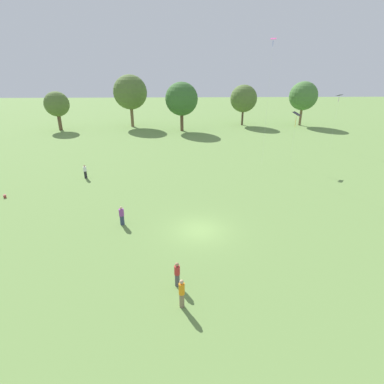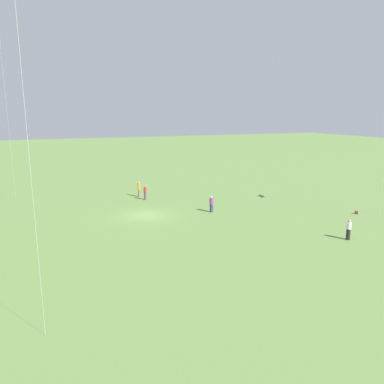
{
  "view_description": "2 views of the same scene",
  "coord_description": "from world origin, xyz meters",
  "px_view_note": "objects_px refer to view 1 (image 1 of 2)",
  "views": [
    {
      "loc": [
        -1.4,
        -21.8,
        12.58
      ],
      "look_at": [
        -0.52,
        3.0,
        2.22
      ],
      "focal_mm": 28.0,
      "sensor_mm": 36.0,
      "label": 1
    },
    {
      "loc": [
        9.41,
        35.07,
        10.1
      ],
      "look_at": [
        -4.62,
        0.83,
        2.2
      ],
      "focal_mm": 35.0,
      "sensor_mm": 36.0,
      "label": 2
    }
  ],
  "objects_px": {
    "person_0": "(177,274)",
    "kite_4": "(296,115)",
    "kite_2": "(272,50)",
    "person_3": "(182,293)",
    "kite_3": "(339,97)",
    "person_2": "(122,216)",
    "picnic_bag_0": "(5,196)",
    "person_1": "(85,172)"
  },
  "relations": [
    {
      "from": "picnic_bag_0",
      "to": "kite_2",
      "type": "bearing_deg",
      "value": 19.61
    },
    {
      "from": "person_2",
      "to": "kite_3",
      "type": "height_order",
      "value": "kite_3"
    },
    {
      "from": "picnic_bag_0",
      "to": "person_3",
      "type": "bearing_deg",
      "value": -41.09
    },
    {
      "from": "person_0",
      "to": "person_2",
      "type": "xyz_separation_m",
      "value": [
        -4.84,
        8.04,
        -0.02
      ]
    },
    {
      "from": "person_2",
      "to": "picnic_bag_0",
      "type": "bearing_deg",
      "value": -68.36
    },
    {
      "from": "person_3",
      "to": "picnic_bag_0",
      "type": "height_order",
      "value": "person_3"
    },
    {
      "from": "person_2",
      "to": "kite_3",
      "type": "xyz_separation_m",
      "value": [
        30.3,
        25.65,
        7.34
      ]
    },
    {
      "from": "person_0",
      "to": "kite_2",
      "type": "relative_size",
      "value": 0.11
    },
    {
      "from": "person_1",
      "to": "kite_4",
      "type": "bearing_deg",
      "value": -167.63
    },
    {
      "from": "person_3",
      "to": "person_2",
      "type": "bearing_deg",
      "value": 90.15
    },
    {
      "from": "person_1",
      "to": "kite_2",
      "type": "relative_size",
      "value": 0.11
    },
    {
      "from": "person_0",
      "to": "person_3",
      "type": "xyz_separation_m",
      "value": [
        0.28,
        -1.79,
        0.09
      ]
    },
    {
      "from": "person_0",
      "to": "kite_3",
      "type": "height_order",
      "value": "kite_3"
    },
    {
      "from": "person_3",
      "to": "picnic_bag_0",
      "type": "bearing_deg",
      "value": 111.59
    },
    {
      "from": "person_2",
      "to": "picnic_bag_0",
      "type": "relative_size",
      "value": 4.27
    },
    {
      "from": "person_2",
      "to": "kite_3",
      "type": "distance_m",
      "value": 40.37
    },
    {
      "from": "person_0",
      "to": "kite_4",
      "type": "xyz_separation_m",
      "value": [
        15.56,
        24.7,
        5.9
      ]
    },
    {
      "from": "kite_2",
      "to": "picnic_bag_0",
      "type": "bearing_deg",
      "value": -94.3
    },
    {
      "from": "person_2",
      "to": "kite_3",
      "type": "bearing_deg",
      "value": 176.99
    },
    {
      "from": "kite_2",
      "to": "person_1",
      "type": "bearing_deg",
      "value": -101.91
    },
    {
      "from": "picnic_bag_0",
      "to": "person_2",
      "type": "bearing_deg",
      "value": -25.11
    },
    {
      "from": "person_1",
      "to": "picnic_bag_0",
      "type": "xyz_separation_m",
      "value": [
        -6.74,
        -5.71,
        -0.69
      ]
    },
    {
      "from": "kite_3",
      "to": "kite_2",
      "type": "bearing_deg",
      "value": 51.05
    },
    {
      "from": "person_0",
      "to": "person_3",
      "type": "bearing_deg",
      "value": -36.12
    },
    {
      "from": "kite_3",
      "to": "picnic_bag_0",
      "type": "relative_size",
      "value": 21.75
    },
    {
      "from": "person_0",
      "to": "kite_3",
      "type": "bearing_deg",
      "value": 98.02
    },
    {
      "from": "kite_2",
      "to": "kite_3",
      "type": "height_order",
      "value": "kite_2"
    },
    {
      "from": "person_1",
      "to": "person_2",
      "type": "bearing_deg",
      "value": 121.3
    },
    {
      "from": "person_1",
      "to": "picnic_bag_0",
      "type": "height_order",
      "value": "person_1"
    },
    {
      "from": "person_3",
      "to": "kite_2",
      "type": "xyz_separation_m",
      "value": [
        11.31,
        26.67,
        13.54
      ]
    },
    {
      "from": "person_1",
      "to": "kite_4",
      "type": "height_order",
      "value": "kite_4"
    },
    {
      "from": "kite_4",
      "to": "person_0",
      "type": "bearing_deg",
      "value": -129.73
    },
    {
      "from": "person_3",
      "to": "picnic_bag_0",
      "type": "xyz_separation_m",
      "value": [
        -18.43,
        16.07,
        -0.79
      ]
    },
    {
      "from": "kite_3",
      "to": "kite_4",
      "type": "height_order",
      "value": "kite_3"
    },
    {
      "from": "person_3",
      "to": "kite_2",
      "type": "distance_m",
      "value": 31.98
    },
    {
      "from": "person_1",
      "to": "kite_2",
      "type": "xyz_separation_m",
      "value": [
        23.0,
        4.89,
        13.64
      ]
    },
    {
      "from": "person_2",
      "to": "person_1",
      "type": "bearing_deg",
      "value": -104.41
    },
    {
      "from": "person_0",
      "to": "person_2",
      "type": "relative_size",
      "value": 1.0
    },
    {
      "from": "person_3",
      "to": "kite_3",
      "type": "relative_size",
      "value": 0.21
    },
    {
      "from": "person_0",
      "to": "picnic_bag_0",
      "type": "xyz_separation_m",
      "value": [
        -18.15,
        14.28,
        -0.7
      ]
    },
    {
      "from": "person_3",
      "to": "kite_4",
      "type": "height_order",
      "value": "kite_4"
    },
    {
      "from": "person_0",
      "to": "kite_2",
      "type": "height_order",
      "value": "kite_2"
    }
  ]
}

